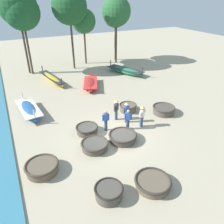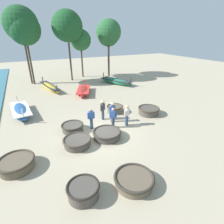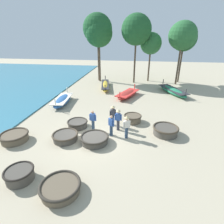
% 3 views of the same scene
% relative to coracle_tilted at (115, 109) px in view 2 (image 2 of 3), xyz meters
% --- Properties ---
extents(ground_plane, '(80.00, 80.00, 0.00)m').
position_rel_coracle_tilted_xyz_m(ground_plane, '(-2.77, -2.66, -0.33)').
color(ground_plane, tan).
extents(coracle_tilted, '(1.45, 1.45, 0.61)m').
position_rel_coracle_tilted_xyz_m(coracle_tilted, '(0.00, 0.00, 0.00)').
color(coracle_tilted, brown).
rests_on(coracle_tilted, ground).
extents(coracle_front_right, '(1.82, 1.82, 0.61)m').
position_rel_coracle_tilted_xyz_m(coracle_front_right, '(2.40, -1.64, 0.00)').
color(coracle_front_right, '#4C473F').
rests_on(coracle_front_right, ground).
extents(coracle_far_right, '(1.42, 1.42, 0.61)m').
position_rel_coracle_tilted_xyz_m(coracle_far_right, '(-5.23, -7.12, 0.00)').
color(coracle_far_right, '#4C473F').
rests_on(coracle_far_right, ground).
extents(coracle_nearest, '(1.90, 1.90, 0.50)m').
position_rel_coracle_tilted_xyz_m(coracle_nearest, '(-2.38, -3.39, -0.06)').
color(coracle_nearest, '#4C473F').
rests_on(coracle_nearest, ground).
extents(coracle_far_left, '(1.57, 1.57, 0.52)m').
position_rel_coracle_tilted_xyz_m(coracle_far_left, '(-4.18, -1.49, -0.04)').
color(coracle_far_left, '#4C473F').
rests_on(coracle_far_left, ground).
extents(coracle_front_left, '(1.88, 1.88, 0.47)m').
position_rel_coracle_tilted_xyz_m(coracle_front_left, '(-2.97, -7.53, -0.07)').
color(coracle_front_left, brown).
rests_on(coracle_front_left, ground).
extents(coracle_weathered, '(1.84, 1.84, 0.56)m').
position_rel_coracle_tilted_xyz_m(coracle_weathered, '(-7.75, -3.96, -0.02)').
color(coracle_weathered, brown).
rests_on(coracle_weathered, ground).
extents(coracle_center, '(1.75, 1.75, 0.50)m').
position_rel_coracle_tilted_xyz_m(coracle_center, '(-4.41, -3.39, -0.05)').
color(coracle_center, '#4C473F').
rests_on(coracle_center, ground).
extents(long_boat_ochre_hull, '(1.71, 4.29, 1.21)m').
position_rel_coracle_tilted_xyz_m(long_boat_ochre_hull, '(-7.38, 3.18, 0.02)').
color(long_boat_ochre_hull, '#285693').
rests_on(long_boat_ochre_hull, ground).
extents(long_boat_white_hull, '(2.78, 4.29, 1.11)m').
position_rel_coracle_tilted_xyz_m(long_boat_white_hull, '(-0.80, 6.27, -0.00)').
color(long_boat_white_hull, maroon).
rests_on(long_boat_white_hull, ground).
extents(long_boat_red_hull, '(3.20, 5.25, 1.23)m').
position_rel_coracle_tilted_xyz_m(long_boat_red_hull, '(4.56, 8.34, 0.03)').
color(long_boat_red_hull, '#237551').
rests_on(long_boat_red_hull, ground).
extents(long_boat_blue_hull, '(1.88, 5.74, 1.10)m').
position_rel_coracle_tilted_xyz_m(long_boat_blue_hull, '(-4.03, 9.70, -0.00)').
color(long_boat_blue_hull, gold).
rests_on(long_boat_blue_hull, ground).
extents(fisherman_standing_right, '(0.53, 0.26, 1.57)m').
position_rel_coracle_tilted_xyz_m(fisherman_standing_right, '(-2.86, -1.80, 0.51)').
color(fisherman_standing_right, '#2D425B').
rests_on(fisherman_standing_right, ground).
extents(fisherman_by_coracle, '(0.46, 0.37, 1.57)m').
position_rel_coracle_tilted_xyz_m(fisherman_by_coracle, '(-1.41, -2.39, 0.51)').
color(fisherman_by_coracle, '#2D425B').
rests_on(fisherman_by_coracle, ground).
extents(fisherman_with_hat, '(0.49, 0.36, 1.67)m').
position_rel_coracle_tilted_xyz_m(fisherman_with_hat, '(-0.34, -2.52, 0.63)').
color(fisherman_with_hat, '#2D425B').
rests_on(fisherman_with_hat, ground).
extents(fisherman_crouching, '(0.48, 0.36, 1.67)m').
position_rel_coracle_tilted_xyz_m(fisherman_crouching, '(-1.52, -0.80, 0.63)').
color(fisherman_crouching, '#2D425B').
rests_on(fisherman_crouching, ground).
extents(fisherman_standing_left, '(0.53, 0.36, 1.67)m').
position_rel_coracle_tilted_xyz_m(fisherman_standing_left, '(-1.03, -1.50, 0.63)').
color(fisherman_standing_left, '#383842').
rests_on(fisherman_standing_left, ground).
extents(tree_center, '(3.45, 3.45, 7.85)m').
position_rel_coracle_tilted_xyz_m(tree_center, '(6.33, 14.45, 5.78)').
color(tree_center, '#4C3D2D').
rests_on(tree_center, ground).
extents(tree_tall_back, '(3.67, 3.67, 8.36)m').
position_rel_coracle_tilted_xyz_m(tree_tall_back, '(5.76, 13.12, 6.17)').
color(tree_tall_back, '#4C3D2D').
rests_on(tree_tall_back, ground).
extents(tree_leftmost, '(3.84, 3.84, 8.75)m').
position_rel_coracle_tilted_xyz_m(tree_leftmost, '(-5.50, 13.35, 6.48)').
color(tree_leftmost, '#4C3D2D').
rests_on(tree_leftmost, ground).
extents(tree_rightmost, '(4.07, 4.07, 9.27)m').
position_rel_coracle_tilted_xyz_m(tree_rightmost, '(-0.30, 13.17, 6.89)').
color(tree_rightmost, '#4C3D2D').
rests_on(tree_rightmost, ground).
extents(tree_right_mid, '(3.07, 3.07, 7.00)m').
position_rel_coracle_tilted_xyz_m(tree_right_mid, '(1.86, 14.63, 5.11)').
color(tree_right_mid, '#4C3D2D').
rests_on(tree_right_mid, ground).
extents(tree_left_mid, '(4.16, 4.16, 9.47)m').
position_rel_coracle_tilted_xyz_m(tree_left_mid, '(-5.77, 13.80, 7.04)').
color(tree_left_mid, '#4C3D2D').
rests_on(tree_left_mid, ground).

